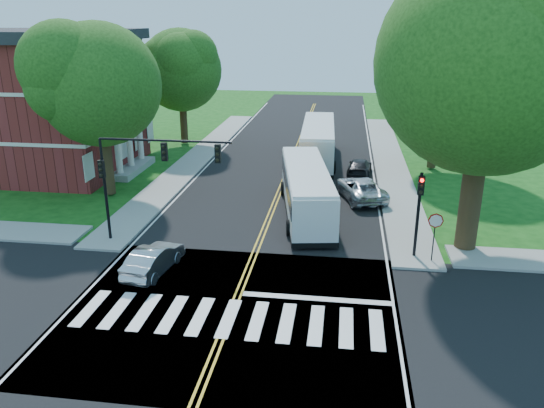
% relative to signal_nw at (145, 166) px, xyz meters
% --- Properties ---
extents(ground, '(140.00, 140.00, 0.00)m').
position_rel_signal_nw_xyz_m(ground, '(5.86, -6.43, -4.38)').
color(ground, '#124812').
rests_on(ground, ground).
extents(road, '(14.00, 96.00, 0.01)m').
position_rel_signal_nw_xyz_m(road, '(5.86, 11.57, -4.37)').
color(road, black).
rests_on(road, ground).
extents(cross_road, '(60.00, 12.00, 0.01)m').
position_rel_signal_nw_xyz_m(cross_road, '(5.86, -6.43, -4.37)').
color(cross_road, black).
rests_on(cross_road, ground).
extents(center_line, '(0.36, 70.00, 0.01)m').
position_rel_signal_nw_xyz_m(center_line, '(5.86, 15.57, -4.36)').
color(center_line, gold).
rests_on(center_line, road).
extents(edge_line_w, '(0.12, 70.00, 0.01)m').
position_rel_signal_nw_xyz_m(edge_line_w, '(-0.94, 15.57, -4.36)').
color(edge_line_w, silver).
rests_on(edge_line_w, road).
extents(edge_line_e, '(0.12, 70.00, 0.01)m').
position_rel_signal_nw_xyz_m(edge_line_e, '(12.66, 15.57, -4.36)').
color(edge_line_e, silver).
rests_on(edge_line_e, road).
extents(crosswalk, '(12.60, 3.00, 0.01)m').
position_rel_signal_nw_xyz_m(crosswalk, '(5.86, -6.93, -4.36)').
color(crosswalk, silver).
rests_on(crosswalk, road).
extents(stop_bar, '(6.60, 0.40, 0.01)m').
position_rel_signal_nw_xyz_m(stop_bar, '(9.36, -4.83, -4.36)').
color(stop_bar, silver).
rests_on(stop_bar, road).
extents(sidewalk_nw, '(2.60, 40.00, 0.15)m').
position_rel_signal_nw_xyz_m(sidewalk_nw, '(-2.44, 18.57, -4.30)').
color(sidewalk_nw, gray).
rests_on(sidewalk_nw, ground).
extents(sidewalk_ne, '(2.60, 40.00, 0.15)m').
position_rel_signal_nw_xyz_m(sidewalk_ne, '(14.16, 18.57, -4.30)').
color(sidewalk_ne, gray).
rests_on(sidewalk_ne, ground).
extents(tree_ne_big, '(10.80, 10.80, 14.91)m').
position_rel_signal_nw_xyz_m(tree_ne_big, '(16.86, 1.57, 5.24)').
color(tree_ne_big, '#342415').
rests_on(tree_ne_big, ground).
extents(tree_west_near, '(8.00, 8.00, 11.40)m').
position_rel_signal_nw_xyz_m(tree_west_near, '(-5.64, 7.57, 3.15)').
color(tree_west_near, '#342415').
rests_on(tree_west_near, ground).
extents(tree_west_far, '(7.60, 7.60, 10.67)m').
position_rel_signal_nw_xyz_m(tree_west_far, '(-5.14, 23.57, 2.62)').
color(tree_west_far, '#342415').
rests_on(tree_west_far, ground).
extents(tree_east_mid, '(8.40, 8.40, 11.93)m').
position_rel_signal_nw_xyz_m(tree_east_mid, '(17.36, 17.57, 3.48)').
color(tree_east_mid, '#342415').
rests_on(tree_east_mid, ground).
extents(tree_east_far, '(7.20, 7.20, 10.34)m').
position_rel_signal_nw_xyz_m(tree_east_far, '(18.36, 33.57, 2.48)').
color(tree_east_far, '#342415').
rests_on(tree_east_far, ground).
extents(brick_building, '(20.00, 13.00, 10.80)m').
position_rel_signal_nw_xyz_m(brick_building, '(-16.10, 13.57, 1.04)').
color(brick_building, maroon).
rests_on(brick_building, ground).
extents(signal_nw, '(7.15, 0.46, 5.66)m').
position_rel_signal_nw_xyz_m(signal_nw, '(0.00, 0.00, 0.00)').
color(signal_nw, black).
rests_on(signal_nw, ground).
extents(signal_ne, '(0.30, 0.46, 4.40)m').
position_rel_signal_nw_xyz_m(signal_ne, '(14.06, 0.01, -1.41)').
color(signal_ne, black).
rests_on(signal_ne, ground).
extents(stop_sign, '(0.76, 0.08, 2.53)m').
position_rel_signal_nw_xyz_m(stop_sign, '(14.86, -0.45, -2.35)').
color(stop_sign, black).
rests_on(stop_sign, ground).
extents(bus_lead, '(4.34, 11.79, 2.98)m').
position_rel_signal_nw_xyz_m(bus_lead, '(8.04, 5.83, -2.79)').
color(bus_lead, silver).
rests_on(bus_lead, road).
extents(bus_follow, '(3.31, 12.38, 3.18)m').
position_rel_signal_nw_xyz_m(bus_follow, '(8.04, 18.96, -2.69)').
color(bus_follow, silver).
rests_on(bus_follow, road).
extents(hatchback, '(2.00, 4.22, 1.34)m').
position_rel_signal_nw_xyz_m(hatchback, '(1.39, -3.30, -3.70)').
color(hatchback, '#A5A7AC').
rests_on(hatchback, road).
extents(suv, '(3.85, 5.78, 1.47)m').
position_rel_signal_nw_xyz_m(suv, '(11.51, 9.18, -3.63)').
color(suv, silver).
rests_on(suv, road).
extents(dark_sedan, '(2.14, 4.36, 1.22)m').
position_rel_signal_nw_xyz_m(dark_sedan, '(11.53, 15.15, -3.76)').
color(dark_sedan, black).
rests_on(dark_sedan, road).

